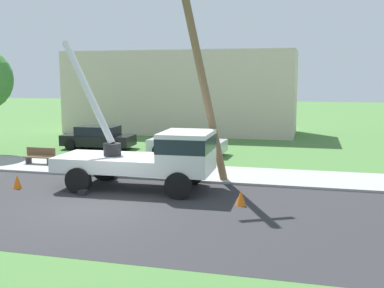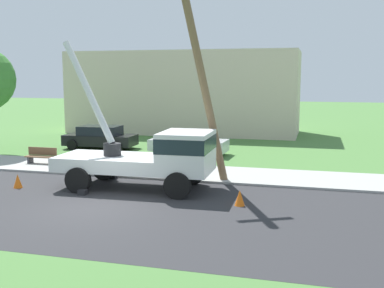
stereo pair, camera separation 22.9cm
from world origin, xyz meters
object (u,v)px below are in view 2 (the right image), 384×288
Objects in this scene: parked_sedan_black at (100,137)px; park_bench at (41,156)px; utility_truck at (155,155)px; leaning_utility_pole at (202,74)px; traffic_cone_behind at (18,181)px; traffic_cone_ahead at (240,198)px; parked_sedan_silver at (189,142)px.

parked_sedan_black is 2.78× the size of park_bench.
parked_sedan_black is at bearing 126.77° from utility_truck.
park_bench is (-7.27, 3.34, -0.95)m from utility_truck.
leaning_utility_pole is 15.77× the size of traffic_cone_behind.
traffic_cone_ahead is 0.35× the size of park_bench.
parked_sedan_black and parked_sedan_silver have the same top height.
leaning_utility_pole is 8.59m from traffic_cone_behind.
traffic_cone_behind is at bearing -82.20° from parked_sedan_black.
park_bench is (-0.42, -5.83, -0.25)m from parked_sedan_black.
leaning_utility_pole reaches higher than traffic_cone_behind.
traffic_cone_behind is (-9.07, 0.28, 0.00)m from traffic_cone_ahead.
parked_sedan_silver is at bearing 114.79° from traffic_cone_ahead.
utility_truck is 3.78m from leaning_utility_pole.
leaning_utility_pole is (1.53, 1.46, 3.13)m from utility_truck.
utility_truck reaches higher than traffic_cone_ahead.
park_bench is at bearing 155.32° from utility_truck.
traffic_cone_ahead is (3.64, -1.48, -1.13)m from utility_truck.
leaning_utility_pole reaches higher than park_bench.
park_bench is at bearing -141.09° from parked_sedan_silver.
leaning_utility_pole is 5.58m from traffic_cone_ahead.
traffic_cone_ahead is 1.00× the size of traffic_cone_behind.
leaning_utility_pole is at bearing 43.57° from utility_truck.
utility_truck reaches higher than traffic_cone_behind.
utility_truck is 1.53× the size of parked_sedan_silver.
leaning_utility_pole is 9.88m from park_bench.
parked_sedan_black is 5.95m from parked_sedan_silver.
traffic_cone_behind is at bearing -114.97° from parked_sedan_silver.
utility_truck is 8.06m from park_bench.
park_bench reaches higher than traffic_cone_ahead.
park_bench is at bearing 112.05° from traffic_cone_behind.
leaning_utility_pole is 15.77× the size of traffic_cone_ahead.
traffic_cone_ahead is (2.11, -2.94, -4.26)m from leaning_utility_pole.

